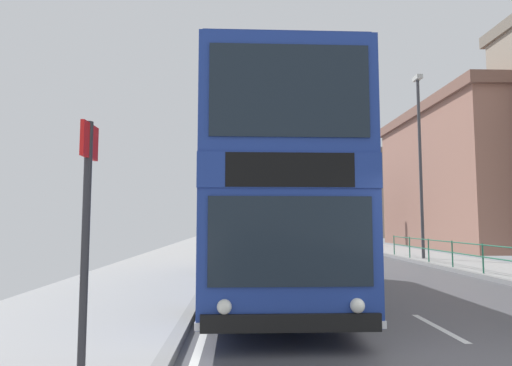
{
  "coord_description": "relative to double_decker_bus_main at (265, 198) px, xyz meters",
  "views": [
    {
      "loc": [
        -3.37,
        -4.88,
        1.79
      ],
      "look_at": [
        -3.07,
        3.34,
        2.52
      ],
      "focal_mm": 30.61,
      "sensor_mm": 36.0,
      "label": 1
    }
  ],
  "objects": [
    {
      "name": "street_lamp_far_side",
      "position": [
        7.7,
        8.6,
        2.63
      ],
      "size": [
        0.28,
        0.6,
        8.51
      ],
      "color": "#38383D",
      "rests_on": "ground"
    },
    {
      "name": "background_building_02",
      "position": [
        16.61,
        41.7,
        2.66
      ],
      "size": [
        12.64,
        11.46,
        10.05
      ],
      "color": "gray",
      "rests_on": "ground"
    },
    {
      "name": "bus_stop_sign_near",
      "position": [
        -2.21,
        -6.64,
        -0.6
      ],
      "size": [
        0.08,
        0.44,
        2.68
      ],
      "color": "#2D2D33",
      "rests_on": "ground"
    },
    {
      "name": "bare_tree_far_01",
      "position": [
        8.88,
        24.9,
        0.77
      ],
      "size": [
        2.12,
        1.72,
        5.71
      ],
      "color": "#423328",
      "rests_on": "ground"
    },
    {
      "name": "background_building_00",
      "position": [
        18.39,
        19.22,
        2.65
      ],
      "size": [
        13.28,
        15.75,
        10.01
      ],
      "color": "#936656",
      "rests_on": "ground"
    },
    {
      "name": "double_decker_bus_main",
      "position": [
        0.0,
        0.0,
        0.0
      ],
      "size": [
        2.8,
        10.59,
        4.57
      ],
      "color": "navy",
      "rests_on": "ground"
    },
    {
      "name": "background_bus_far_lane",
      "position": [
        5.41,
        23.95,
        -0.67
      ],
      "size": [
        2.77,
        9.21,
        3.14
      ],
      "color": "navy",
      "rests_on": "ground"
    },
    {
      "name": "bare_tree_far_00",
      "position": [
        8.36,
        33.04,
        1.41
      ],
      "size": [
        2.6,
        2.83,
        7.65
      ],
      "color": "#423328",
      "rests_on": "ground"
    }
  ]
}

